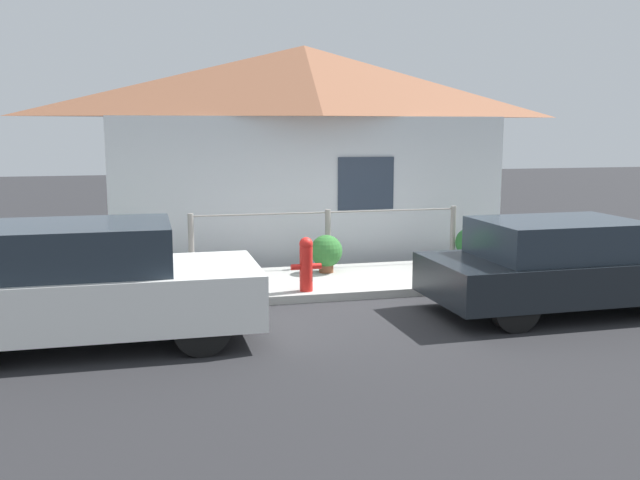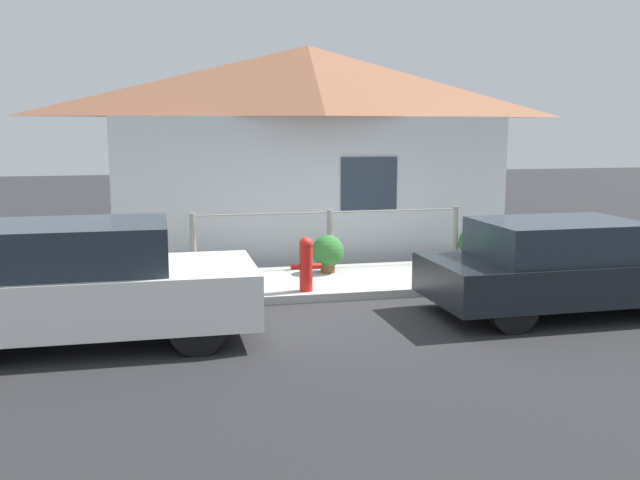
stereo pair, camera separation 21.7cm
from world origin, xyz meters
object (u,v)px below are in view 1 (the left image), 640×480
(potted_plant_corner, at_px, (470,244))
(potted_plant_by_fence, at_px, (92,257))
(car_left, at_px, (88,284))
(car_right, at_px, (563,265))
(fire_hydrant, at_px, (306,263))
(potted_plant_near_hydrant, at_px, (326,252))

(potted_plant_corner, bearing_deg, potted_plant_by_fence, 179.63)
(car_left, height_order, car_right, car_left)
(car_right, relative_size, potted_plant_by_fence, 5.77)
(car_right, height_order, potted_plant_corner, car_right)
(fire_hydrant, height_order, potted_plant_near_hydrant, fire_hydrant)
(car_right, distance_m, potted_plant_corner, 3.10)
(potted_plant_near_hydrant, bearing_deg, fire_hydrant, -116.70)
(potted_plant_near_hydrant, bearing_deg, potted_plant_by_fence, 175.66)
(car_left, bearing_deg, car_right, 0.05)
(potted_plant_by_fence, relative_size, potted_plant_corner, 1.06)
(car_left, xyz_separation_m, potted_plant_corner, (6.47, 3.10, -0.26))
(car_right, distance_m, potted_plant_near_hydrant, 3.95)
(fire_hydrant, relative_size, potted_plant_corner, 1.28)
(car_right, height_order, potted_plant_near_hydrant, car_right)
(potted_plant_near_hydrant, distance_m, potted_plant_by_fence, 3.86)
(car_right, height_order, potted_plant_by_fence, car_right)
(car_left, distance_m, potted_plant_by_fence, 3.15)
(fire_hydrant, xyz_separation_m, potted_plant_near_hydrant, (0.64, 1.27, -0.08))
(car_left, relative_size, potted_plant_corner, 6.15)
(potted_plant_by_fence, bearing_deg, potted_plant_near_hydrant, -4.34)
(potted_plant_corner, bearing_deg, car_right, -91.32)
(fire_hydrant, distance_m, potted_plant_by_fence, 3.57)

